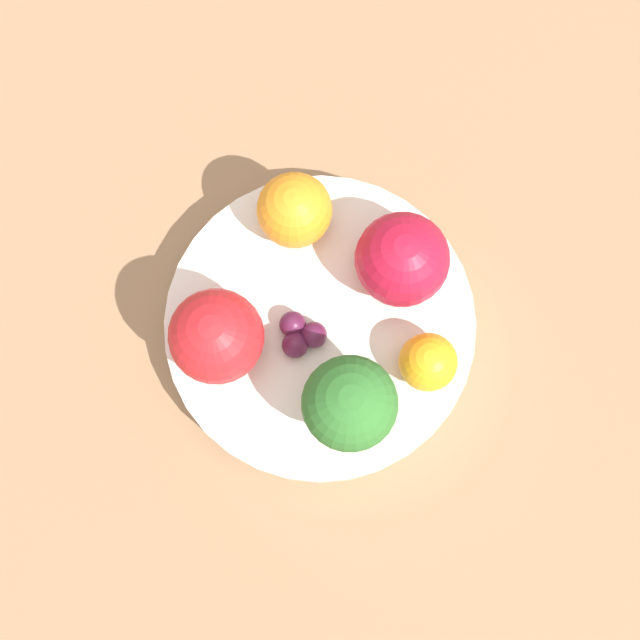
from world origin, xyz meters
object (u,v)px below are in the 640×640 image
(apple_red, at_px, (216,336))
(orange_back, at_px, (294,210))
(apple_green, at_px, (402,259))
(bowl, at_px, (320,328))
(orange_front, at_px, (427,364))
(grape_cluster, at_px, (300,334))
(broccoli, at_px, (350,404))

(apple_red, distance_m, orange_back, 0.10)
(apple_green, bearing_deg, bowl, -33.09)
(apple_red, height_order, orange_front, apple_red)
(bowl, xyz_separation_m, apple_red, (0.04, -0.05, 0.05))
(orange_front, bearing_deg, apple_green, -143.29)
(bowl, distance_m, apple_green, 0.08)
(apple_red, bearing_deg, orange_front, 106.46)
(apple_red, height_order, orange_back, apple_red)
(apple_red, bearing_deg, grape_cluster, 119.03)
(apple_green, distance_m, orange_back, 0.08)
(apple_red, distance_m, apple_green, 0.13)
(apple_red, xyz_separation_m, orange_back, (-0.10, 0.01, -0.01))
(orange_back, height_order, grape_cluster, orange_back)
(orange_front, bearing_deg, broccoli, -37.70)
(bowl, bearing_deg, broccoli, 40.11)
(broccoli, bearing_deg, bowl, -139.89)
(broccoli, height_order, orange_front, broccoli)
(broccoli, xyz_separation_m, apple_green, (-0.10, -0.00, -0.01))
(orange_back, bearing_deg, bowl, 36.46)
(apple_red, relative_size, grape_cluster, 1.90)
(broccoli, distance_m, orange_front, 0.06)
(apple_green, bearing_deg, grape_cluster, -32.70)
(broccoli, relative_size, apple_red, 1.22)
(bowl, relative_size, orange_back, 4.16)
(apple_red, bearing_deg, broccoli, 85.32)
(grape_cluster, bearing_deg, broccoli, 55.35)
(apple_red, relative_size, apple_green, 0.99)
(broccoli, relative_size, grape_cluster, 2.32)
(bowl, xyz_separation_m, grape_cluster, (0.01, -0.01, 0.02))
(orange_front, bearing_deg, apple_red, -73.54)
(bowl, xyz_separation_m, apple_green, (-0.05, 0.03, 0.05))
(bowl, xyz_separation_m, broccoli, (0.05, 0.04, 0.06))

